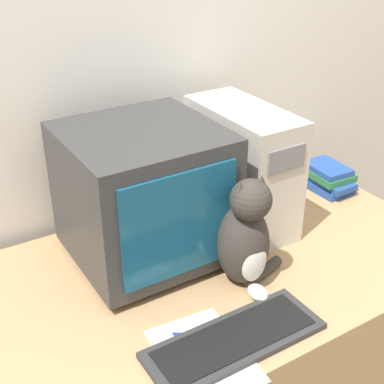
{
  "coord_description": "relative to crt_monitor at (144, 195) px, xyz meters",
  "views": [
    {
      "loc": [
        -0.79,
        -0.7,
        1.77
      ],
      "look_at": [
        -0.06,
        0.47,
        1.03
      ],
      "focal_mm": 50.0,
      "sensor_mm": 36.0,
      "label": 1
    }
  ],
  "objects": [
    {
      "name": "pen",
      "position": [
        -0.06,
        -0.4,
        -0.22
      ],
      "size": [
        0.11,
        0.08,
        0.01
      ],
      "color": "navy",
      "rests_on": "desk"
    },
    {
      "name": "keyboard",
      "position": [
        0.01,
        -0.48,
        -0.21
      ],
      "size": [
        0.49,
        0.18,
        0.02
      ],
      "color": "#2D2D2D",
      "rests_on": "desk"
    },
    {
      "name": "book_stack",
      "position": [
        0.83,
        0.03,
        -0.18
      ],
      "size": [
        0.15,
        0.21,
        0.1
      ],
      "color": "#234793",
      "rests_on": "desk"
    },
    {
      "name": "computer_tower",
      "position": [
        0.39,
        0.02,
        -0.01
      ],
      "size": [
        0.2,
        0.44,
        0.43
      ],
      "color": "beige",
      "rests_on": "desk"
    },
    {
      "name": "paper_sheet",
      "position": [
        -0.08,
        -0.47,
        -0.22
      ],
      "size": [
        0.24,
        0.31,
        0.0
      ],
      "color": "white",
      "rests_on": "desk"
    },
    {
      "name": "crt_monitor",
      "position": [
        0.0,
        0.0,
        0.0
      ],
      "size": [
        0.45,
        0.45,
        0.44
      ],
      "color": "#333333",
      "rests_on": "desk"
    },
    {
      "name": "wall_back",
      "position": [
        0.16,
        0.35,
        0.27
      ],
      "size": [
        7.0,
        0.05,
        2.5
      ],
      "color": "silver",
      "rests_on": "ground_plane"
    },
    {
      "name": "desk",
      "position": [
        0.16,
        -0.16,
        -0.6
      ],
      "size": [
        1.59,
        0.88,
        0.76
      ],
      "color": "tan",
      "rests_on": "ground_plane"
    },
    {
      "name": "cat",
      "position": [
        0.19,
        -0.28,
        -0.07
      ],
      "size": [
        0.23,
        0.22,
        0.36
      ],
      "rotation": [
        0.0,
        0.0,
        -0.1
      ],
      "color": "#38332D",
      "rests_on": "desk"
    }
  ]
}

